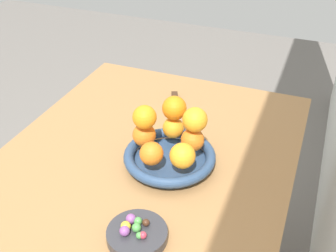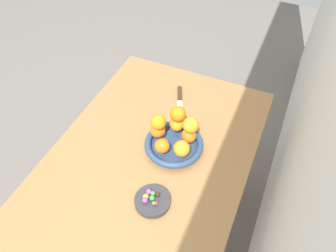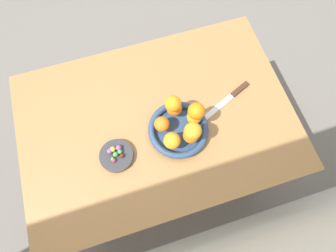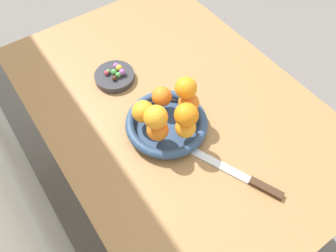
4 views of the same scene
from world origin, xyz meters
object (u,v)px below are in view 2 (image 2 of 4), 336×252
(orange_3, at_px, (189,135))
(candy_ball_0, at_px, (149,192))
(orange_0, at_px, (159,131))
(candy_ball_4, at_px, (154,203))
(candy_ball_2, at_px, (152,198))
(candy_ball_7, at_px, (145,200))
(candy_dish, at_px, (153,201))
(orange_6, at_px, (191,125))
(orange_1, at_px, (162,146))
(candy_ball_1, at_px, (153,193))
(candy_ball_3, at_px, (146,197))
(candy_ball_6, at_px, (156,203))
(dining_table, at_px, (151,167))
(knife, at_px, (180,103))
(orange_2, at_px, (182,149))
(candy_ball_5, at_px, (158,194))
(orange_5, at_px, (178,114))
(fruit_bowl, at_px, (174,145))
(orange_4, at_px, (177,125))
(orange_7, at_px, (158,122))

(orange_3, xyz_separation_m, candy_ball_0, (0.27, -0.04, -0.04))
(orange_0, xyz_separation_m, candy_ball_0, (0.24, 0.07, -0.04))
(candy_ball_4, bearing_deg, candy_ball_2, -137.87)
(candy_ball_7, bearing_deg, candy_dish, 133.24)
(orange_6, bearing_deg, orange_1, -41.16)
(candy_ball_1, bearing_deg, candy_ball_3, -35.82)
(candy_ball_4, relative_size, candy_ball_6, 0.92)
(candy_dish, relative_size, candy_ball_7, 5.92)
(orange_3, height_order, candy_ball_3, orange_3)
(candy_ball_7, bearing_deg, dining_table, -158.91)
(candy_ball_1, xyz_separation_m, candy_ball_2, (0.02, 0.01, 0.00))
(candy_dish, distance_m, orange_6, 0.31)
(dining_table, height_order, orange_0, orange_0)
(orange_1, xyz_separation_m, knife, (-0.31, -0.05, -0.06))
(candy_ball_2, bearing_deg, candy_dish, 99.21)
(orange_2, distance_m, candy_ball_6, 0.23)
(candy_ball_5, bearing_deg, candy_ball_7, -37.35)
(candy_ball_4, bearing_deg, orange_3, 177.89)
(dining_table, height_order, knife, knife)
(candy_dish, xyz_separation_m, orange_0, (-0.26, -0.09, 0.06))
(dining_table, xyz_separation_m, knife, (-0.31, -0.00, 0.09))
(candy_ball_0, xyz_separation_m, candy_ball_5, (-0.00, 0.03, -0.00))
(candy_ball_2, bearing_deg, orange_0, -160.40)
(dining_table, bearing_deg, candy_ball_5, 33.26)
(orange_5, relative_size, knife, 0.26)
(dining_table, bearing_deg, candy_ball_2, 27.41)
(candy_ball_3, bearing_deg, knife, -171.19)
(candy_dish, bearing_deg, orange_0, -160.26)
(orange_0, distance_m, candy_ball_6, 0.30)
(fruit_bowl, xyz_separation_m, candy_ball_0, (0.24, 0.00, 0.01))
(candy_ball_5, bearing_deg, dining_table, -146.74)
(orange_0, bearing_deg, candy_ball_2, 19.60)
(candy_ball_5, bearing_deg, candy_dish, -27.21)
(fruit_bowl, bearing_deg, candy_ball_6, 9.71)
(candy_dish, xyz_separation_m, candy_ball_7, (0.02, -0.02, 0.02))
(candy_dish, distance_m, candy_ball_7, 0.03)
(candy_ball_0, bearing_deg, candy_ball_3, -3.00)
(orange_2, distance_m, orange_6, 0.09)
(orange_2, xyz_separation_m, orange_5, (-0.11, -0.06, 0.06))
(orange_4, xyz_separation_m, candy_ball_1, (0.30, 0.04, -0.04))
(orange_7, bearing_deg, fruit_bowl, 92.71)
(candy_dish, bearing_deg, orange_4, -172.56)
(candy_dish, height_order, knife, candy_dish)
(candy_ball_5, bearing_deg, orange_2, 176.47)
(dining_table, bearing_deg, candy_ball_6, 30.49)
(candy_ball_5, bearing_deg, candy_ball_0, -82.59)
(candy_ball_1, bearing_deg, candy_ball_6, 40.09)
(orange_5, height_order, orange_6, orange_6)
(orange_1, relative_size, knife, 0.24)
(candy_ball_0, bearing_deg, candy_ball_6, 54.51)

